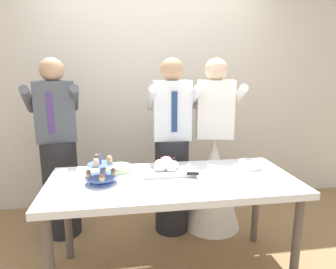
# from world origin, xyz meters

# --- Properties ---
(rear_wall) EXTENTS (5.20, 0.10, 2.90)m
(rear_wall) POSITION_xyz_m (0.00, 1.40, 1.45)
(rear_wall) COLOR beige
(rear_wall) RESTS_ON ground_plane
(dessert_table) EXTENTS (1.80, 0.80, 0.78)m
(dessert_table) POSITION_xyz_m (0.00, 0.00, 0.70)
(dessert_table) COLOR silver
(dessert_table) RESTS_ON ground_plane
(cupcake_stand) EXTENTS (0.23, 0.23, 0.21)m
(cupcake_stand) POSITION_xyz_m (-0.51, 0.00, 0.85)
(cupcake_stand) COLOR #4C66B2
(cupcake_stand) RESTS_ON dessert_table
(main_cake_tray) EXTENTS (0.43, 0.34, 0.13)m
(main_cake_tray) POSITION_xyz_m (-0.03, 0.16, 0.81)
(main_cake_tray) COLOR silver
(main_cake_tray) RESTS_ON dessert_table
(plate_stack) EXTENTS (0.19, 0.19, 0.05)m
(plate_stack) POSITION_xyz_m (0.66, 0.15, 0.80)
(plate_stack) COLOR white
(plate_stack) RESTS_ON dessert_table
(round_cake) EXTENTS (0.24, 0.24, 0.06)m
(round_cake) POSITION_xyz_m (-0.39, 0.20, 0.80)
(round_cake) COLOR white
(round_cake) RESTS_ON dessert_table
(person_groom) EXTENTS (0.48, 0.50, 1.66)m
(person_groom) POSITION_xyz_m (0.10, 0.65, 0.75)
(person_groom) COLOR #232328
(person_groom) RESTS_ON ground_plane
(person_bride) EXTENTS (0.57, 0.56, 1.66)m
(person_bride) POSITION_xyz_m (0.52, 0.66, 0.58)
(person_bride) COLOR white
(person_bride) RESTS_ON ground_plane
(person_guest) EXTENTS (0.53, 0.56, 1.66)m
(person_guest) POSITION_xyz_m (-0.94, 0.74, 0.75)
(person_guest) COLOR #232328
(person_guest) RESTS_ON ground_plane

